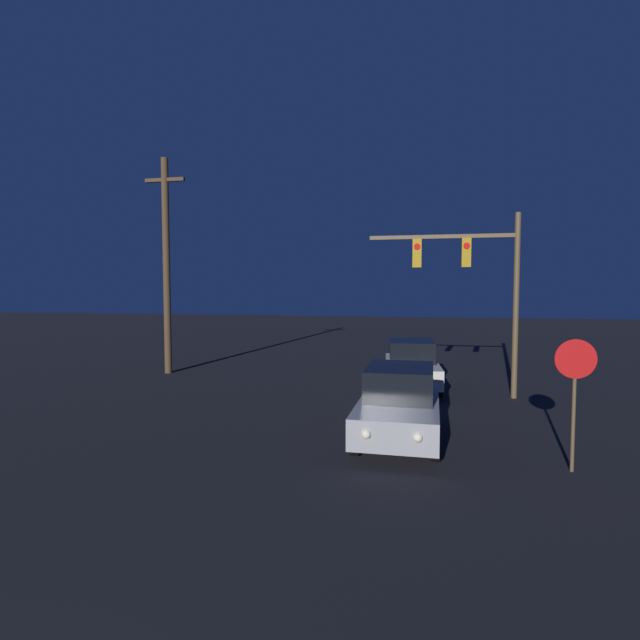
% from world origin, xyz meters
% --- Properties ---
extents(car_near, '(1.83, 4.20, 1.62)m').
position_xyz_m(car_near, '(2.35, 10.55, 0.81)').
color(car_near, '#99999E').
rests_on(car_near, ground_plane).
extents(car_far, '(2.03, 4.27, 1.62)m').
position_xyz_m(car_far, '(2.46, 16.45, 0.81)').
color(car_far, beige).
rests_on(car_far, ground_plane).
extents(traffic_signal_mast, '(4.59, 0.30, 5.70)m').
position_xyz_m(traffic_signal_mast, '(4.43, 15.52, 3.81)').
color(traffic_signal_mast, brown).
rests_on(traffic_signal_mast, ground_plane).
extents(stop_sign, '(0.73, 0.07, 2.47)m').
position_xyz_m(stop_sign, '(5.59, 9.15, 1.73)').
color(stop_sign, brown).
rests_on(stop_sign, ground_plane).
extents(utility_pole, '(1.65, 0.28, 8.52)m').
position_xyz_m(utility_pole, '(-7.20, 17.56, 4.42)').
color(utility_pole, '#4C3823').
rests_on(utility_pole, ground_plane).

